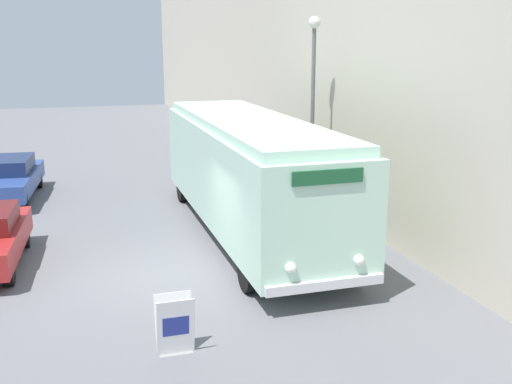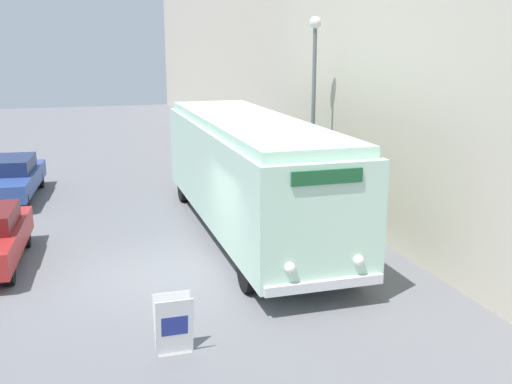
{
  "view_description": "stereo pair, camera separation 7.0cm",
  "coord_description": "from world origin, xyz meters",
  "views": [
    {
      "loc": [
        -1.65,
        -13.02,
        5.23
      ],
      "look_at": [
        2.29,
        -0.1,
        1.87
      ],
      "focal_mm": 42.0,
      "sensor_mm": 36.0,
      "label": 1
    },
    {
      "loc": [
        -1.58,
        -13.04,
        5.23
      ],
      "look_at": [
        2.29,
        -0.1,
        1.87
      ],
      "focal_mm": 42.0,
      "sensor_mm": 36.0,
      "label": 2
    }
  ],
  "objects": [
    {
      "name": "building_wall_right",
      "position": [
        6.27,
        10.0,
        4.47
      ],
      "size": [
        0.3,
        60.0,
        8.93
      ],
      "color": "beige",
      "rests_on": "ground_plane"
    },
    {
      "name": "parked_car_mid",
      "position": [
        -3.92,
        8.57,
        0.75
      ],
      "size": [
        2.13,
        4.75,
        1.43
      ],
      "rotation": [
        0.0,
        0.0,
        -0.09
      ],
      "color": "black",
      "rests_on": "ground_plane"
    },
    {
      "name": "ground_plane",
      "position": [
        0.0,
        0.0,
        0.0
      ],
      "size": [
        80.0,
        80.0,
        0.0
      ],
      "primitive_type": "plane",
      "color": "slate"
    },
    {
      "name": "vintage_bus",
      "position": [
        2.89,
        2.58,
        1.83
      ],
      "size": [
        2.65,
        10.91,
        3.26
      ],
      "color": "black",
      "rests_on": "ground_plane"
    },
    {
      "name": "streetlamp",
      "position": [
        5.29,
        3.87,
        3.93
      ],
      "size": [
        0.36,
        0.36,
        6.0
      ],
      "color": "#595E60",
      "rests_on": "ground_plane"
    },
    {
      "name": "sign_board",
      "position": [
        -0.24,
        -3.6,
        0.51
      ],
      "size": [
        0.65,
        0.4,
        1.06
      ],
      "color": "gray",
      "rests_on": "ground_plane"
    }
  ]
}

